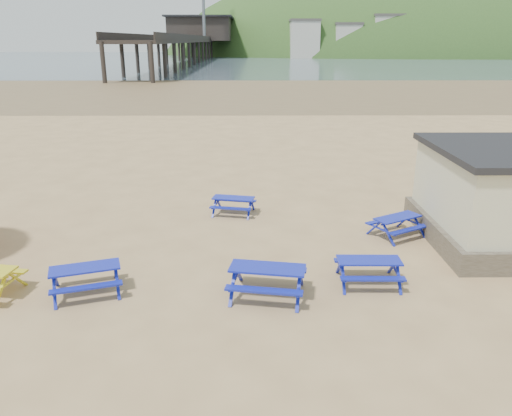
{
  "coord_description": "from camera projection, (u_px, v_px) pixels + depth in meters",
  "views": [
    {
      "loc": [
        0.99,
        -14.29,
        6.33
      ],
      "look_at": [
        1.12,
        1.5,
        1.0
      ],
      "focal_mm": 35.0,
      "sensor_mm": 36.0,
      "label": 1
    }
  ],
  "objects": [
    {
      "name": "ground",
      "position": [
        221.0,
        254.0,
        15.56
      ],
      "size": [
        400.0,
        400.0,
        0.0
      ],
      "primitive_type": "plane",
      "color": "tan",
      "rests_on": "ground"
    },
    {
      "name": "picnic_table_blue_d",
      "position": [
        86.0,
        280.0,
        13.05
      ],
      "size": [
        2.12,
        1.9,
        0.74
      ],
      "rotation": [
        0.0,
        0.0,
        0.32
      ],
      "color": "#06109C",
      "rests_on": "ground"
    },
    {
      "name": "picnic_table_blue_b",
      "position": [
        234.0,
        206.0,
        19.04
      ],
      "size": [
        1.78,
        1.54,
        0.65
      ],
      "rotation": [
        0.0,
        0.0,
        -0.2
      ],
      "color": "#06109C",
      "rests_on": "ground"
    },
    {
      "name": "picnic_table_blue_e",
      "position": [
        267.0,
        281.0,
        12.89
      ],
      "size": [
        2.17,
        1.86,
        0.81
      ],
      "rotation": [
        0.0,
        0.0,
        -0.17
      ],
      "color": "#06109C",
      "rests_on": "ground"
    },
    {
      "name": "picnic_table_blue_f",
      "position": [
        368.0,
        272.0,
        13.55
      ],
      "size": [
        1.72,
        1.4,
        0.71
      ],
      "rotation": [
        0.0,
        0.0,
        -0.02
      ],
      "color": "#06109C",
      "rests_on": "ground"
    },
    {
      "name": "picnic_table_blue_c",
      "position": [
        397.0,
        226.0,
        16.86
      ],
      "size": [
        2.1,
        1.99,
        0.7
      ],
      "rotation": [
        0.0,
        0.0,
        0.52
      ],
      "color": "#06109C",
      "rests_on": "ground"
    },
    {
      "name": "sea",
      "position": [
        249.0,
        59.0,
        176.61
      ],
      "size": [
        400.0,
        400.0,
        0.0
      ],
      "primitive_type": "plane",
      "color": "#43535F",
      "rests_on": "ground"
    },
    {
      "name": "headland_town",
      "position": [
        439.0,
        76.0,
        237.02
      ],
      "size": [
        264.0,
        144.0,
        108.0
      ],
      "color": "#2D4C1E",
      "rests_on": "ground"
    },
    {
      "name": "wet_sand",
      "position": [
        245.0,
        89.0,
        67.66
      ],
      "size": [
        400.0,
        400.0,
        0.0
      ],
      "primitive_type": "plane",
      "color": "olive",
      "rests_on": "ground"
    },
    {
      "name": "pier",
      "position": [
        200.0,
        42.0,
        182.52
      ],
      "size": [
        24.0,
        220.0,
        39.29
      ],
      "color": "black",
      "rests_on": "ground"
    }
  ]
}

